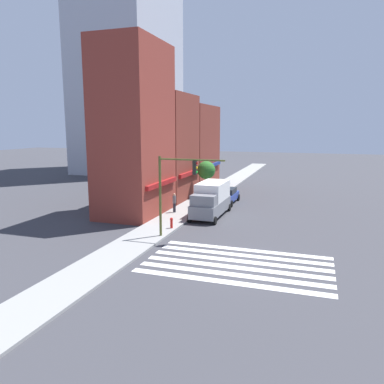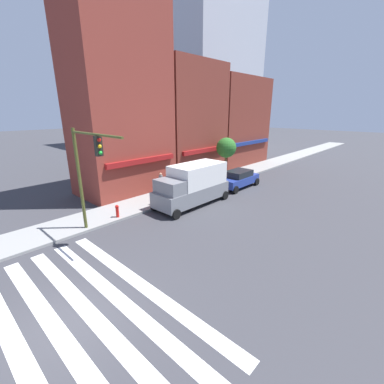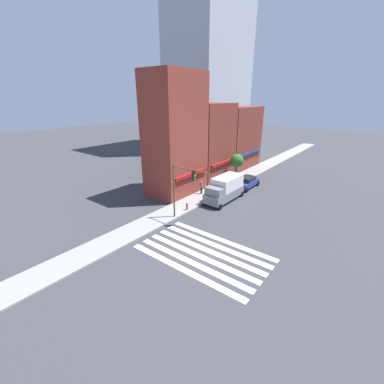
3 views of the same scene
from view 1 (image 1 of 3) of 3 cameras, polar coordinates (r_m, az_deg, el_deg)
The scene contains 11 objects.
ground_plane at distance 22.53m, azimuth 6.94°, elevation -10.86°, with size 200.00×200.00×0.00m, color #38383D.
sidewalk_left at distance 24.97m, azimuth -10.37°, elevation -8.67°, with size 120.00×3.00×0.15m.
crosswalk_stripes at distance 22.53m, azimuth 6.94°, elevation -10.85°, with size 6.00×10.80×0.01m.
storefront_row at distance 41.26m, azimuth -3.80°, elevation 7.60°, with size 25.12×5.30×15.30m.
tower_distant at distance 72.52m, azimuth -9.70°, elevation 22.12°, with size 20.03×13.51×46.96m.
traffic_signal at distance 26.26m, azimuth -2.62°, elevation 1.40°, with size 0.32×4.81×5.94m.
box_truck_grey at distance 33.57m, azimuth 2.93°, elevation -1.05°, with size 6.21×2.42×3.04m.
sedan_blue at distance 39.60m, azimuth 5.31°, elevation -0.50°, with size 4.41×2.02×1.59m.
pedestrian_grey_coat at distance 34.59m, azimuth -2.71°, elevation -1.59°, with size 0.32×0.32×1.77m.
fire_hydrant at distance 29.31m, azimuth -3.15°, elevation -4.63°, with size 0.24×0.24×0.84m.
street_tree at distance 41.70m, azimuth 2.18°, elevation 3.31°, with size 2.02×2.02×4.07m.
Camera 1 is at (-20.68, -4.06, 7.96)m, focal length 35.00 mm.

